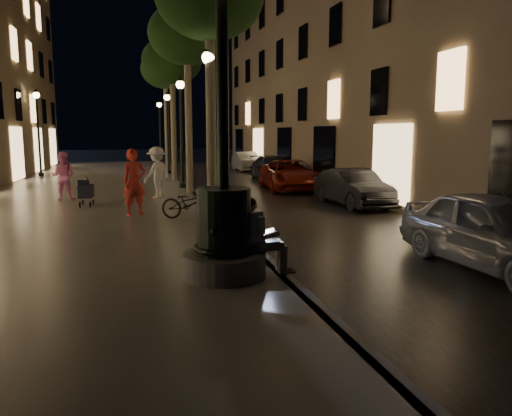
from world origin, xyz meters
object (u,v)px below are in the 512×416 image
object	(u,v)px
car_rear	(272,168)
tree_second	(187,35)
lamp_curb_d	(160,124)
pedestrian_pink	(63,176)
pedestrian_red	(134,182)
lamp_curb_b	(181,118)
car_second	(353,188)
stroller	(86,191)
car_front	(497,231)
tree_third	(172,62)
lamp_left_c	(38,121)
car_third	(291,175)
lamp_curb_c	(168,122)
tree_far	(165,70)
seated_man_laptop	(259,233)
car_fifth	(246,161)
lamp_curb_a	(209,110)
pedestrian_white	(157,172)
fountain_lamppost	(224,217)
bicycle	(190,204)

from	to	relation	value
car_rear	tree_second	bearing A→B (deg)	-127.60
lamp_curb_d	pedestrian_pink	world-z (taller)	lamp_curb_d
pedestrian_red	pedestrian_pink	world-z (taller)	pedestrian_red
lamp_curb_b	car_second	size ratio (longest dim) A/B	1.19
stroller	car_front	bearing A→B (deg)	-43.09
tree_third	stroller	xyz separation A→B (m)	(-3.65, -8.89, -5.44)
lamp_left_c	car_third	world-z (taller)	lamp_left_c
lamp_curb_b	car_rear	xyz separation A→B (m)	(5.39, 4.39, -2.57)
lamp_curb_d	pedestrian_red	distance (m)	23.28
tree_second	lamp_curb_c	world-z (taller)	tree_second
tree_far	pedestrian_red	world-z (taller)	tree_far
seated_man_laptop	tree_far	world-z (taller)	tree_far
lamp_curb_b	pedestrian_red	size ratio (longest dim) A/B	2.47
car_front	car_fifth	size ratio (longest dim) A/B	1.10
car_third	pedestrian_red	bearing A→B (deg)	-130.22
seated_man_laptop	lamp_left_c	world-z (taller)	lamp_left_c
lamp_curb_a	lamp_left_c	world-z (taller)	same
lamp_left_c	pedestrian_white	distance (m)	12.83
car_rear	lamp_curb_c	bearing A→B (deg)	148.21
tree_far	car_fifth	bearing A→B (deg)	13.56
car_third	lamp_curb_d	bearing A→B (deg)	112.51
lamp_curb_b	car_rear	bearing A→B (deg)	39.14
lamp_curb_c	fountain_lamppost	bearing A→B (deg)	-91.82
tree_third	tree_far	bearing A→B (deg)	89.24
lamp_curb_a	pedestrian_white	bearing A→B (deg)	104.65
stroller	seated_man_laptop	bearing A→B (deg)	-63.20
tree_third	lamp_curb_a	xyz separation A→B (m)	(0.00, -12.00, -2.90)
tree_second	lamp_curb_d	distance (m)	18.26
car_fifth	pedestrian_red	size ratio (longest dim) A/B	2.05
fountain_lamppost	pedestrian_white	size ratio (longest dim) A/B	2.75
lamp_curb_a	lamp_curb_d	xyz separation A→B (m)	(0.00, 24.00, 0.00)
lamp_left_c	car_third	distance (m)	14.83
lamp_curb_c	car_front	world-z (taller)	lamp_curb_c
tree_third	car_third	world-z (taller)	tree_third
lamp_curb_b	bicycle	distance (m)	8.71
car_second	pedestrian_pink	bearing A→B (deg)	162.95
lamp_curb_c	car_rear	size ratio (longest dim) A/B	1.05
car_front	lamp_curb_d	bearing A→B (deg)	95.65
pedestrian_red	bicycle	xyz separation A→B (m)	(1.49, -1.20, -0.52)
seated_man_laptop	pedestrian_pink	bearing A→B (deg)	112.23
stroller	car_third	world-z (taller)	car_third
tree_second	car_fifth	distance (m)	15.44
lamp_curb_a	bicycle	world-z (taller)	lamp_curb_a
lamp_curb_b	pedestrian_pink	distance (m)	5.90
tree_second	pedestrian_pink	bearing A→B (deg)	-167.15
tree_far	lamp_curb_b	xyz separation A→B (m)	(-0.08, -10.00, -3.20)
tree_third	pedestrian_red	size ratio (longest dim) A/B	3.69
lamp_curb_d	pedestrian_red	size ratio (longest dim) A/B	2.47
fountain_lamppost	car_front	bearing A→B (deg)	-1.85
lamp_left_c	car_rear	world-z (taller)	lamp_left_c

